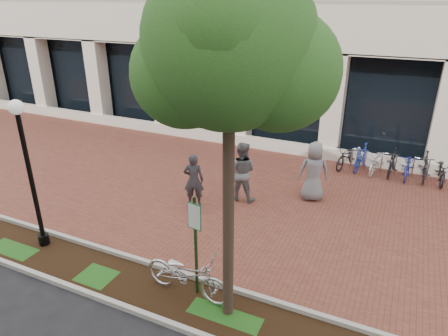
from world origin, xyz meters
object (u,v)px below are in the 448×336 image
at_px(street_tree, 232,56).
at_px(bollard, 358,158).
at_px(pedestrian_left, 194,180).
at_px(bike_rack_cluster, 393,163).
at_px(pedestrian_mid, 242,172).
at_px(lamppost, 29,168).
at_px(parking_sign, 195,235).
at_px(locked_bicycle, 187,274).
at_px(pedestrian_right, 314,171).

height_order(street_tree, bollard, street_tree).
height_order(street_tree, pedestrian_left, street_tree).
distance_m(street_tree, bike_rack_cluster, 10.61).
distance_m(pedestrian_mid, bike_rack_cluster, 6.10).
relative_size(lamppost, street_tree, 0.58).
bearing_deg(lamppost, parking_sign, 0.35).
distance_m(locked_bicycle, pedestrian_right, 5.94).
relative_size(pedestrian_left, bike_rack_cluster, 0.42).
distance_m(lamppost, locked_bicycle, 4.82).
bearing_deg(locked_bicycle, pedestrian_left, 28.90).
height_order(locked_bicycle, pedestrian_mid, pedestrian_mid).
relative_size(pedestrian_left, bollard, 1.94).
relative_size(locked_bicycle, bollard, 2.33).
height_order(lamppost, bike_rack_cluster, lamppost).
bearing_deg(pedestrian_left, parking_sign, 100.20).
bearing_deg(pedestrian_left, bike_rack_cluster, -156.22).
relative_size(pedestrian_left, pedestrian_right, 0.89).
height_order(pedestrian_left, bollard, pedestrian_left).
relative_size(street_tree, pedestrian_mid, 3.46).
height_order(parking_sign, pedestrian_mid, parking_sign).
relative_size(parking_sign, locked_bicycle, 1.16).
bearing_deg(pedestrian_right, street_tree, 65.09).
relative_size(lamppost, bollard, 4.40).
height_order(locked_bicycle, bike_rack_cluster, locked_bicycle).
xyz_separation_m(lamppost, pedestrian_mid, (3.83, 4.66, -1.26)).
bearing_deg(pedestrian_mid, lamppost, 46.30).
bearing_deg(street_tree, pedestrian_mid, 110.00).
bearing_deg(bollard, locked_bicycle, -105.08).
height_order(pedestrian_left, bike_rack_cluster, pedestrian_left).
bearing_deg(pedestrian_right, parking_sign, 55.75).
height_order(parking_sign, pedestrian_right, parking_sign).
distance_m(pedestrian_right, bollard, 3.45).
height_order(lamppost, pedestrian_right, lamppost).
relative_size(street_tree, pedestrian_right, 3.49).
relative_size(lamppost, bike_rack_cluster, 0.96).
relative_size(lamppost, pedestrian_mid, 2.00).
xyz_separation_m(locked_bicycle, bike_rack_cluster, (3.68, 8.98, -0.08)).
bearing_deg(pedestrian_mid, street_tree, 105.71).
distance_m(pedestrian_left, bollard, 6.81).
bearing_deg(bike_rack_cluster, lamppost, -123.41).
xyz_separation_m(locked_bicycle, pedestrian_right, (1.43, 5.75, 0.44)).
relative_size(locked_bicycle, pedestrian_right, 1.07).
distance_m(lamppost, pedestrian_left, 4.71).
bearing_deg(lamppost, pedestrian_right, 43.62).
bearing_deg(parking_sign, lamppost, -171.92).
height_order(pedestrian_mid, pedestrian_right, pedestrian_mid).
relative_size(locked_bicycle, pedestrian_left, 1.20).
distance_m(pedestrian_left, bike_rack_cluster, 7.65).
xyz_separation_m(street_tree, pedestrian_right, (0.34, 5.86, -4.32)).
distance_m(parking_sign, bike_rack_cluster, 9.60).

